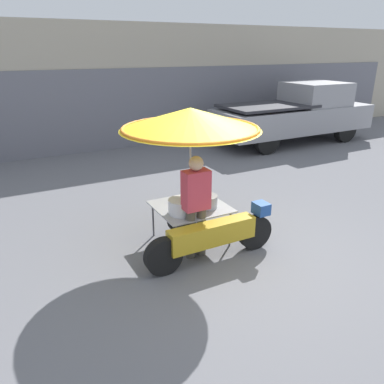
# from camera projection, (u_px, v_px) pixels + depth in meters

# --- Properties ---
(ground_plane) EXTENTS (36.00, 36.00, 0.00)m
(ground_plane) POSITION_uv_depth(u_px,v_px,m) (237.00, 255.00, 5.63)
(ground_plane) COLOR slate
(shopfront_building) EXTENTS (28.00, 2.06, 3.64)m
(shopfront_building) POSITION_uv_depth(u_px,v_px,m) (92.00, 86.00, 11.66)
(shopfront_building) COLOR #B2A893
(shopfront_building) RESTS_ON ground
(vendor_motorcycle_cart) EXTENTS (2.07, 2.06, 2.13)m
(vendor_motorcycle_cart) POSITION_uv_depth(u_px,v_px,m) (193.00, 139.00, 5.40)
(vendor_motorcycle_cart) COLOR black
(vendor_motorcycle_cart) RESTS_ON ground
(vendor_person) EXTENTS (0.38, 0.22, 1.54)m
(vendor_person) POSITION_uv_depth(u_px,v_px,m) (196.00, 203.00, 5.33)
(vendor_person) COLOR #4C473D
(vendor_person) RESTS_ON ground
(pickup_truck) EXTENTS (5.41, 1.77, 1.88)m
(pickup_truck) POSITION_uv_depth(u_px,v_px,m) (297.00, 114.00, 12.10)
(pickup_truck) COLOR black
(pickup_truck) RESTS_ON ground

